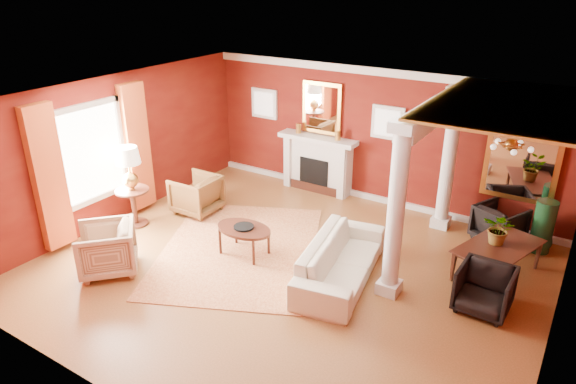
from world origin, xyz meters
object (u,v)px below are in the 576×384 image
Objects in this scene: side_table at (130,173)px; dining_table at (500,252)px; coffee_table at (244,230)px; armchair_leopard at (196,193)px; sofa at (341,254)px; armchair_stripe at (106,247)px.

dining_table is at bearing 16.22° from side_table.
coffee_table is 4.32m from dining_table.
dining_table is (5.87, 0.80, -0.00)m from armchair_leopard.
sofa reaches higher than armchair_stripe.
sofa reaches higher than armchair_leopard.
sofa is 3.77m from armchair_leopard.
side_table reaches higher than dining_table.
armchair_stripe is (-3.41, -1.88, -0.01)m from sofa.
armchair_stripe is 0.59× the size of dining_table.
sofa is 2.72× the size of armchair_leopard.
armchair_stripe is 1.86m from side_table.
sofa is at bearing 5.55° from side_table.
side_table is at bearing 166.43° from armchair_stripe.
sofa is 3.90m from armchair_stripe.
dining_table is (2.16, 1.48, -0.03)m from sofa.
armchair_stripe is at bearing -133.66° from coffee_table.
armchair_leopard is 0.56× the size of dining_table.
armchair_stripe is (0.29, -2.56, 0.02)m from armchair_leopard.
armchair_stripe is 0.88× the size of coffee_table.
sofa is 2.29× the size of coffee_table.
armchair_leopard is 2.09m from coffee_table.
sofa reaches higher than coffee_table.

